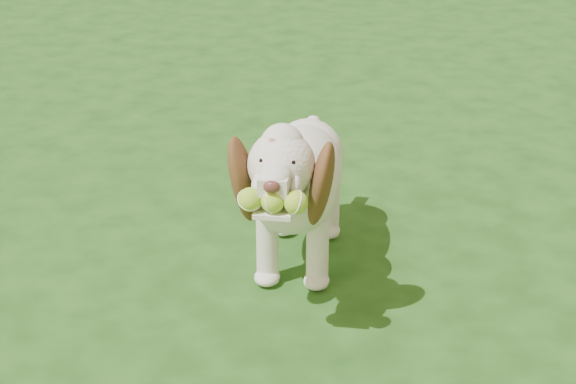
# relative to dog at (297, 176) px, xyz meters

# --- Properties ---
(ground) EXTENTS (80.00, 80.00, 0.00)m
(ground) POSITION_rel_dog_xyz_m (-0.39, 0.15, -0.40)
(ground) COLOR #1B4012
(ground) RESTS_ON ground
(dog) EXTENTS (0.40, 1.14, 0.75)m
(dog) POSITION_rel_dog_xyz_m (0.00, 0.00, 0.00)
(dog) COLOR white
(dog) RESTS_ON ground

